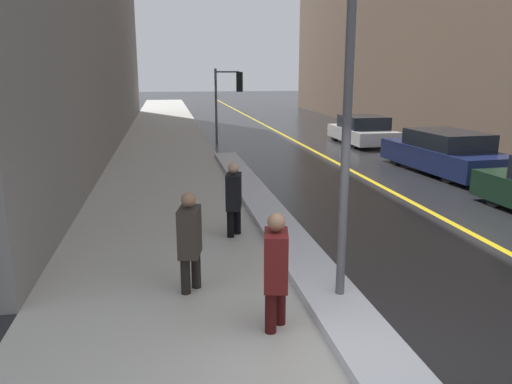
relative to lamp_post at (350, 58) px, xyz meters
name	(u,v)px	position (x,y,z in m)	size (l,w,h in m)	color
ground_plane	(357,368)	(-0.35, -1.56, -3.32)	(160.00, 160.00, 0.00)	#232326
sidewalk_slab	(166,155)	(-2.35, 13.44, -3.32)	(4.00, 80.00, 0.01)	#B2AFA8
road_centre_stripe	(314,151)	(3.65, 13.44, -3.32)	(0.16, 80.00, 0.00)	gold
snow_bank_curb	(265,207)	(-0.11, 4.89, -3.25)	(0.81, 15.56, 0.14)	silver
lamp_post	(350,58)	(0.00, 0.00, 0.00)	(0.28, 0.28, 5.64)	#515156
traffic_light_near	(231,89)	(0.76, 17.29, -0.95)	(1.31, 0.33, 3.31)	#515156
pedestrian_in_glasses	(276,266)	(-1.04, -0.56, -2.48)	(0.38, 0.54, 1.51)	#340C0C
pedestrian_with_shoulder_bag	(190,237)	(-2.02, 0.76, -2.49)	(0.38, 0.72, 1.51)	black
pedestrian_nearside	(234,196)	(-1.06, 3.18, -2.51)	(0.37, 0.71, 1.48)	black
parked_car_navy	(445,153)	(6.45, 8.33, -2.70)	(2.19, 5.00, 1.34)	navy
parked_car_white	(362,131)	(6.35, 14.98, -2.73)	(1.88, 4.11, 1.26)	silver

